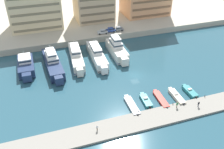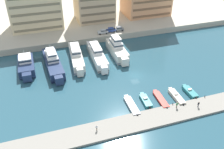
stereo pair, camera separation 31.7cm
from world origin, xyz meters
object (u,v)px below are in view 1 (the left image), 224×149
yacht_ivory_mid_left (76,56)px  car_silver_far_left (103,31)px  motorboat_teal_left (146,100)px  car_blue_left (110,30)px  yacht_white_center_left (97,55)px  pedestrian_mid_deck (97,127)px  motorboat_teal_center (190,92)px  car_grey_mid_left (118,29)px  motorboat_red_mid_left (161,99)px  yacht_navy_left (53,63)px  motorboat_cream_center_left (176,96)px  yacht_ivory_center (117,49)px  pedestrian_near_edge (177,104)px  yacht_navy_far_left (26,65)px  motorboat_grey_far_left (132,105)px  pedestrian_far_side (199,104)px

yacht_ivory_mid_left → car_silver_far_left: size_ratio=4.98×
motorboat_teal_left → car_blue_left: bearing=84.7°
yacht_white_center_left → pedestrian_mid_deck: yacht_white_center_left is taller
motorboat_teal_center → car_grey_mid_left: 43.80m
yacht_white_center_left → car_grey_mid_left: bearing=49.6°
motorboat_red_mid_left → pedestrian_mid_deck: pedestrian_mid_deck is taller
yacht_white_center_left → motorboat_teal_center: yacht_white_center_left is taller
motorboat_teal_left → motorboat_red_mid_left: size_ratio=0.78×
car_silver_far_left → motorboat_teal_center: bearing=-72.8°
car_grey_mid_left → car_blue_left: bearing=-178.7°
yacht_navy_left → motorboat_cream_center_left: (30.36, -26.92, -1.52)m
yacht_navy_left → yacht_ivory_mid_left: size_ratio=1.02×
pedestrian_mid_deck → car_grey_mid_left: bearing=65.1°
motorboat_cream_center_left → motorboat_teal_center: motorboat_teal_center is taller
yacht_ivory_center → pedestrian_near_edge: (4.95, -33.10, -0.75)m
yacht_navy_far_left → car_grey_mid_left: bearing=22.6°
yacht_ivory_mid_left → yacht_ivory_center: size_ratio=1.18×
car_grey_mid_left → yacht_ivory_center: bearing=-111.6°
yacht_navy_far_left → motorboat_red_mid_left: 44.23m
yacht_ivory_mid_left → pedestrian_mid_deck: size_ratio=13.35×
car_silver_far_left → yacht_navy_far_left: bearing=-154.1°
yacht_ivory_mid_left → car_grey_mid_left: bearing=35.8°
car_blue_left → car_grey_mid_left: same height
motorboat_red_mid_left → motorboat_teal_center: motorboat_teal_center is taller
yacht_white_center_left → car_blue_left: 19.10m
yacht_ivory_center → car_silver_far_left: (-1.02, 14.27, 1.03)m
yacht_navy_far_left → motorboat_grey_far_left: bearing=-47.5°
motorboat_cream_center_left → pedestrian_mid_deck: pedestrian_mid_deck is taller
yacht_navy_far_left → yacht_white_center_left: 23.70m
yacht_white_center_left → motorboat_red_mid_left: size_ratio=2.52×
motorboat_teal_center → pedestrian_near_edge: size_ratio=3.73×
yacht_white_center_left → motorboat_grey_far_left: yacht_white_center_left is taller
motorboat_teal_left → car_silver_far_left: 42.17m
car_silver_far_left → car_grey_mid_left: (6.99, 0.76, 0.00)m
motorboat_grey_far_left → motorboat_red_mid_left: 8.59m
motorboat_teal_center → car_blue_left: size_ratio=1.54×
yacht_navy_far_left → pedestrian_mid_deck: yacht_navy_far_left is taller
yacht_ivory_mid_left → motorboat_cream_center_left: (22.18, -29.00, -1.39)m
motorboat_teal_center → motorboat_cream_center_left: bearing=-171.2°
motorboat_cream_center_left → pedestrian_far_side: pedestrian_far_side is taller
motorboat_red_mid_left → car_blue_left: (-0.25, 43.50, 2.99)m
yacht_navy_far_left → motorboat_teal_left: (30.02, -27.27, -1.31)m
pedestrian_far_side → yacht_ivory_mid_left: bearing=126.1°
car_blue_left → pedestrian_mid_deck: car_blue_left is taller
yacht_ivory_mid_left → pedestrian_far_side: 42.86m
motorboat_teal_center → yacht_navy_left: bearing=143.3°
pedestrian_near_edge → yacht_white_center_left: bearing=111.7°
motorboat_grey_far_left → motorboat_cream_center_left: 13.21m
motorboat_cream_center_left → car_grey_mid_left: size_ratio=1.87×
motorboat_teal_left → pedestrian_far_side: bearing=-29.9°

